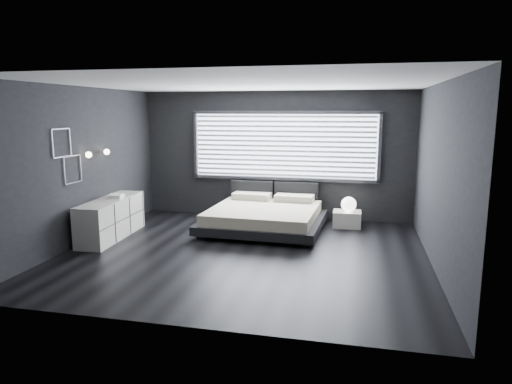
# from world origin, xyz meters

# --- Properties ---
(room) EXTENTS (6.04, 6.00, 2.80)m
(room) POSITION_xyz_m (0.00, 0.00, 1.40)
(room) COLOR black
(room) RESTS_ON ground
(window) EXTENTS (4.14, 0.09, 1.52)m
(window) POSITION_xyz_m (0.20, 2.70, 1.61)
(window) COLOR white
(window) RESTS_ON ground
(headboard) EXTENTS (1.96, 0.16, 0.52)m
(headboard) POSITION_xyz_m (0.00, 2.64, 0.57)
(headboard) COLOR black
(headboard) RESTS_ON ground
(sconce_near) EXTENTS (0.18, 0.11, 0.11)m
(sconce_near) POSITION_xyz_m (-2.88, 0.05, 1.60)
(sconce_near) COLOR silver
(sconce_near) RESTS_ON ground
(sconce_far) EXTENTS (0.18, 0.11, 0.11)m
(sconce_far) POSITION_xyz_m (-2.88, 0.65, 1.60)
(sconce_far) COLOR silver
(sconce_far) RESTS_ON ground
(wall_art_upper) EXTENTS (0.01, 0.48, 0.48)m
(wall_art_upper) POSITION_xyz_m (-2.98, -0.55, 1.85)
(wall_art_upper) COLOR #47474C
(wall_art_upper) RESTS_ON ground
(wall_art_lower) EXTENTS (0.01, 0.48, 0.48)m
(wall_art_lower) POSITION_xyz_m (-2.98, -0.30, 1.38)
(wall_art_lower) COLOR #47474C
(wall_art_lower) RESTS_ON ground
(bed) EXTENTS (2.38, 2.28, 0.60)m
(bed) POSITION_xyz_m (0.01, 1.59, 0.28)
(bed) COLOR black
(bed) RESTS_ON ground
(nightstand) EXTENTS (0.57, 0.48, 0.33)m
(nightstand) POSITION_xyz_m (1.63, 2.18, 0.16)
(nightstand) COLOR silver
(nightstand) RESTS_ON ground
(orb_lamp) EXTENTS (0.31, 0.31, 0.31)m
(orb_lamp) POSITION_xyz_m (1.65, 2.15, 0.48)
(orb_lamp) COLOR white
(orb_lamp) RESTS_ON nightstand
(dresser) EXTENTS (0.63, 1.88, 0.74)m
(dresser) POSITION_xyz_m (-2.70, 0.37, 0.37)
(dresser) COLOR silver
(dresser) RESTS_ON ground
(book_stack) EXTENTS (0.33, 0.39, 0.07)m
(book_stack) POSITION_xyz_m (-2.67, 0.52, 0.77)
(book_stack) COLOR silver
(book_stack) RESTS_ON dresser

